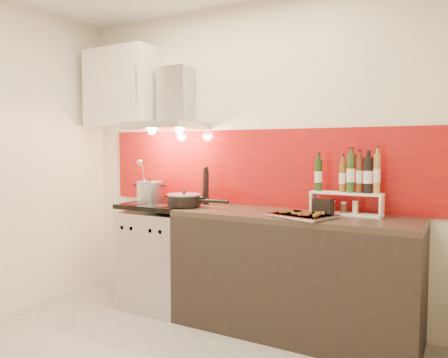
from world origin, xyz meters
The scene contains 13 objects.
back_wall centered at (0.00, 1.40, 1.30)m, with size 3.40×0.02×2.60m, color silver.
backsplash centered at (0.05, 1.39, 1.22)m, with size 3.00×0.02×0.64m, color maroon.
range_stove centered at (-0.70, 1.10, 0.44)m, with size 0.60×0.60×0.91m.
counter centered at (0.50, 1.10, 0.45)m, with size 1.80×0.60×0.90m.
range_hood centered at (-0.70, 1.24, 1.74)m, with size 0.62×0.50×0.61m.
upper_cabinet centered at (-1.25, 1.22, 1.95)m, with size 0.70×0.35×0.72m, color silver.
stock_pot centered at (-0.92, 1.20, 1.00)m, with size 0.24×0.24×0.20m.
saute_pan centered at (-0.41, 1.02, 0.96)m, with size 0.54×0.28×0.13m.
utensil_jar centered at (-0.95, 1.14, 1.02)m, with size 0.08×0.12×0.39m.
pepper_mill centered at (-0.35, 1.25, 1.06)m, with size 0.05×0.05×0.33m.
step_shelf centered at (0.88, 1.24, 1.10)m, with size 0.51×0.14×0.45m.
caddy_box centered at (0.72, 1.13, 0.96)m, with size 0.14×0.06×0.12m, color black.
baking_tray centered at (0.61, 0.98, 0.92)m, with size 0.50×0.44×0.03m.
Camera 1 is at (1.62, -1.93, 1.38)m, focal length 35.00 mm.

